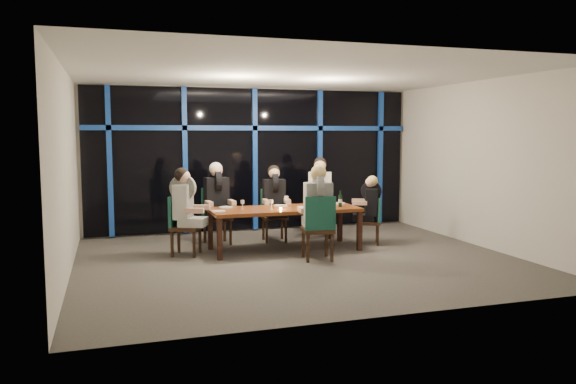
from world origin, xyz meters
name	(u,v)px	position (x,y,z in m)	size (l,w,h in m)	color
room	(299,135)	(0.00, 0.00, 2.02)	(7.04, 7.00, 3.02)	#514D48
window_wall	(255,157)	(0.01, 2.93, 1.55)	(6.86, 0.43, 2.94)	black
dining_table	(285,212)	(0.00, 0.80, 0.68)	(2.60, 1.00, 0.75)	brown
chair_far_left	(216,212)	(-1.03, 1.80, 0.58)	(0.52, 0.52, 1.04)	black
chair_far_mid	(274,212)	(0.07, 1.73, 0.55)	(0.50, 0.50, 0.99)	black
chair_far_right	(320,206)	(1.07, 1.85, 0.60)	(0.66, 0.66, 1.08)	black
chair_end_left	(181,222)	(-1.79, 0.94, 0.56)	(0.62, 0.62, 1.01)	black
chair_end_right	(373,218)	(1.73, 0.82, 0.49)	(0.53, 0.53, 0.87)	black
chair_near_mid	(319,225)	(0.27, -0.17, 0.59)	(0.55, 0.55, 1.06)	black
diner_far_left	(217,191)	(-1.02, 1.71, 0.99)	(0.54, 0.66, 1.01)	black
diner_far_mid	(274,192)	(0.06, 1.65, 0.94)	(0.52, 0.64, 0.96)	black
diner_far_right	(320,186)	(1.03, 1.77, 1.03)	(0.67, 0.74, 1.05)	silver
diner_end_left	(185,199)	(-1.71, 0.91, 0.96)	(0.69, 0.63, 0.98)	black
diner_end_right	(369,199)	(1.66, 0.85, 0.83)	(0.60, 0.54, 0.85)	black
diner_near_mid	(318,198)	(0.29, -0.08, 1.01)	(0.56, 0.69, 1.03)	black
plate_far_left	(226,207)	(-0.98, 1.15, 0.76)	(0.24, 0.24, 0.01)	white
plate_far_mid	(280,205)	(0.01, 1.09, 0.76)	(0.24, 0.24, 0.01)	white
plate_far_right	(319,203)	(0.81, 1.25, 0.76)	(0.24, 0.24, 0.01)	white
plate_end_left	(218,211)	(-1.20, 0.68, 0.76)	(0.24, 0.24, 0.01)	white
plate_end_right	(339,203)	(1.14, 1.07, 0.76)	(0.24, 0.24, 0.01)	white
plate_near_mid	(310,209)	(0.37, 0.48, 0.76)	(0.24, 0.24, 0.01)	white
wine_bottle	(340,200)	(0.99, 0.64, 0.86)	(0.07, 0.07, 0.30)	black
water_pitcher	(325,202)	(0.66, 0.56, 0.85)	(0.13, 0.11, 0.20)	silver
tea_light	(281,208)	(-0.12, 0.64, 0.76)	(0.05, 0.05, 0.03)	#F79E4A
wine_glass_a	(271,202)	(-0.27, 0.71, 0.87)	(0.06, 0.06, 0.17)	silver
wine_glass_b	(286,199)	(0.09, 0.97, 0.89)	(0.07, 0.07, 0.19)	silver
wine_glass_c	(308,201)	(0.39, 0.67, 0.86)	(0.06, 0.06, 0.16)	silver
wine_glass_d	(242,203)	(-0.74, 0.85, 0.87)	(0.06, 0.06, 0.16)	silver
wine_glass_e	(331,199)	(0.92, 0.91, 0.87)	(0.06, 0.06, 0.16)	silver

